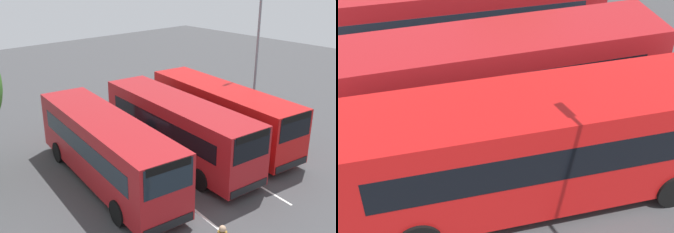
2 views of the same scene
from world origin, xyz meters
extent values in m
plane|color=#424244|center=(0.00, 0.00, 0.00)|extent=(69.96, 69.96, 0.00)
cube|color=#AD191E|center=(0.10, -4.00, 1.80)|extent=(10.62, 3.76, 2.84)
cube|color=#19232D|center=(0.25, -2.83, 2.14)|extent=(8.67, 1.22, 0.91)
cylinder|color=black|center=(3.55, -3.29, 0.53)|extent=(1.10, 0.42, 1.07)
cylinder|color=black|center=(3.25, -5.57, 0.53)|extent=(1.10, 0.42, 1.07)
cylinder|color=black|center=(-3.05, -2.42, 0.53)|extent=(1.10, 0.42, 1.07)
cylinder|color=black|center=(-3.35, -4.70, 0.53)|extent=(1.10, 0.42, 1.07)
cube|color=#AD191E|center=(0.40, 0.23, 1.80)|extent=(10.59, 3.47, 2.84)
cube|color=black|center=(0.52, 1.41, 2.14)|extent=(8.70, 0.97, 0.91)
cube|color=black|center=(0.28, -0.94, 2.14)|extent=(8.70, 0.97, 0.91)
cylinder|color=black|center=(3.83, 1.04, 0.53)|extent=(1.09, 0.39, 1.07)
cylinder|color=black|center=(3.59, -1.25, 0.53)|extent=(1.09, 0.39, 1.07)
cylinder|color=black|center=(-2.79, 1.72, 0.53)|extent=(1.09, 0.39, 1.07)
cylinder|color=black|center=(-3.03, -0.57, 0.53)|extent=(1.09, 0.39, 1.07)
cube|color=red|center=(0.41, 3.66, 1.80)|extent=(10.62, 3.74, 2.84)
cube|color=black|center=(0.57, 4.84, 2.14)|extent=(8.67, 1.20, 0.91)
cube|color=black|center=(0.26, 2.49, 2.14)|extent=(8.67, 1.20, 0.91)
cylinder|color=black|center=(3.57, 2.10, 0.53)|extent=(1.10, 0.41, 1.07)
cylinder|color=black|center=(-2.74, 5.23, 0.53)|extent=(1.10, 0.41, 1.07)
cylinder|color=black|center=(-3.03, 2.95, 0.53)|extent=(1.10, 0.41, 1.07)
cube|color=silver|center=(0.00, -1.89, 0.00)|extent=(14.21, 2.34, 0.01)
cube|color=silver|center=(0.00, 1.89, 0.00)|extent=(14.21, 2.34, 0.01)
camera|label=1|loc=(14.81, -13.23, 9.76)|focal=43.67mm
camera|label=2|loc=(4.86, 12.33, 9.78)|focal=53.55mm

